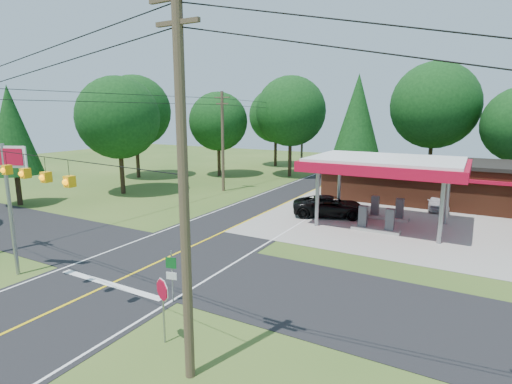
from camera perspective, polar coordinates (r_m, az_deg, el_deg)
The scene contains 16 objects.
ground at distance 22.85m, azimuth -13.24°, elevation -9.47°, with size 120.00×120.00×0.00m, color #34541D.
main_highway at distance 22.85m, azimuth -13.24°, elevation -9.45°, with size 8.00×120.00×0.02m, color black.
cross_road at distance 22.85m, azimuth -13.24°, elevation -9.44°, with size 70.00×7.00×0.02m, color black.
lane_center_yellow at distance 22.84m, azimuth -13.25°, elevation -9.41°, with size 0.15×110.00×0.00m, color yellow.
gas_canopy at distance 29.39m, azimuth 17.95°, elevation 3.51°, with size 10.60×7.40×4.88m.
convenience_store at distance 39.34m, azimuth 22.09°, elevation 1.64°, with size 16.40×7.55×3.80m.
utility_pole_near_right at distance 11.37m, azimuth -10.32°, elevation 0.72°, with size 1.80×0.30×11.50m.
utility_pole_far_left at distance 40.61m, azimuth -4.78°, elevation 7.39°, with size 1.80×0.30×10.00m.
utility_pole_north at distance 54.93m, azimuth 6.60°, elevation 7.93°, with size 0.30×0.30×9.50m.
overhead_beacons at distance 18.44m, azimuth -29.18°, elevation 4.31°, with size 17.04×2.04×1.03m.
treeline_backdrop at distance 41.95m, azimuth 10.16°, elevation 10.51°, with size 70.27×51.59×13.30m.
suv_car at distance 31.51m, azimuth 10.56°, elevation -2.04°, with size 5.75×5.75×1.60m, color black.
sedan_car at distance 36.44m, azimuth 24.44°, elevation -1.28°, with size 3.91×3.91×1.33m, color silver.
big_stop_sign at distance 22.54m, azimuth -32.10°, elevation 1.52°, with size 2.32×0.89×6.55m.
octagonal_stop_sign at distance 14.58m, azimuth -13.22°, elevation -14.15°, with size 0.80×0.35×2.43m.
route_sign_post at distance 17.53m, azimuth -11.97°, elevation -11.09°, with size 0.47×0.14×2.33m.
Camera 1 is at (14.64, -15.60, 8.03)m, focal length 28.00 mm.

